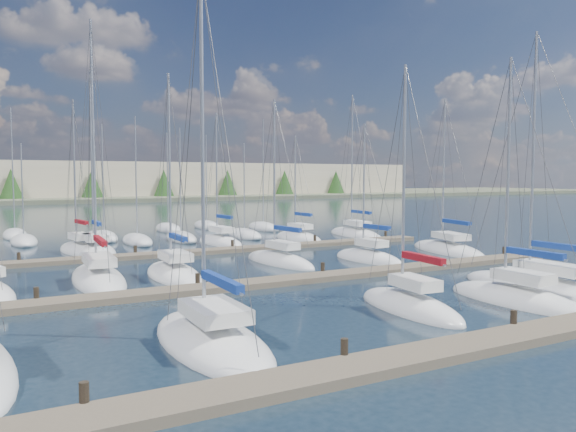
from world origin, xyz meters
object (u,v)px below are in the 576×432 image
sailboat_n (79,250)px  sailboat_o (95,251)px  sailboat_i (98,279)px  sailboat_d (410,307)px  sailboat_e (516,299)px  sailboat_k (279,261)px  sailboat_m (447,250)px  sailboat_l (368,258)px  sailboat_f (543,289)px  sailboat_c (211,341)px  sailboat_r (355,234)px  sailboat_p (220,242)px  sailboat_j (174,274)px  sailboat_q (298,238)px

sailboat_n → sailboat_o: 1.68m
sailboat_n → sailboat_i: size_ratio=0.82×
sailboat_i → sailboat_d: 17.93m
sailboat_e → sailboat_k: sailboat_e is taller
sailboat_n → sailboat_i: 13.71m
sailboat_n → sailboat_m: size_ratio=0.99×
sailboat_o → sailboat_l: size_ratio=1.42×
sailboat_o → sailboat_f: bearing=-54.3°
sailboat_o → sailboat_c: bearing=-89.9°
sailboat_f → sailboat_r: size_ratio=0.95×
sailboat_p → sailboat_c: bearing=-116.2°
sailboat_j → sailboat_p: (8.77, 14.47, 0.00)m
sailboat_m → sailboat_o: sailboat_o is taller
sailboat_j → sailboat_e: bearing=-48.0°
sailboat_d → sailboat_i: bearing=133.0°
sailboat_p → sailboat_r: size_ratio=0.83×
sailboat_r → sailboat_p: bearing=-174.6°
sailboat_i → sailboat_l: bearing=0.1°
sailboat_e → sailboat_c: (-15.36, 0.57, -0.01)m
sailboat_n → sailboat_k: 17.09m
sailboat_n → sailboat_e: 32.97m
sailboat_q → sailboat_i: (-20.94, -13.32, 0.01)m
sailboat_l → sailboat_o: bearing=137.1°
sailboat_o → sailboat_k: size_ratio=1.24×
sailboat_k → sailboat_c: bearing=-130.5°
sailboat_j → sailboat_q: (16.66, 13.99, -0.01)m
sailboat_j → sailboat_q: 21.76m
sailboat_e → sailboat_o: sailboat_o is taller
sailboat_j → sailboat_m: 22.84m
sailboat_l → sailboat_r: size_ratio=0.70×
sailboat_n → sailboat_i: sailboat_i is taller
sailboat_e → sailboat_l: sailboat_e is taller
sailboat_m → sailboat_r: size_ratio=0.86×
sailboat_d → sailboat_l: bearing=65.0°
sailboat_e → sailboat_d: 5.68m
sailboat_q → sailboat_l: bearing=-100.7°
sailboat_j → sailboat_l: size_ratio=1.23×
sailboat_m → sailboat_n: bearing=164.9°
sailboat_j → sailboat_c: 14.37m
sailboat_j → sailboat_i: 4.34m
sailboat_e → sailboat_d: sailboat_e is taller
sailboat_n → sailboat_d: size_ratio=1.09×
sailboat_q → sailboat_o: size_ratio=0.71×
sailboat_i → sailboat_d: sailboat_i is taller
sailboat_m → sailboat_d: bearing=-126.3°
sailboat_l → sailboat_m: bearing=1.3°
sailboat_i → sailboat_o: bearing=84.1°
sailboat_q → sailboat_c: sailboat_c is taller
sailboat_p → sailboat_n: bearing=176.8°
sailboat_n → sailboat_r: bearing=-8.4°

